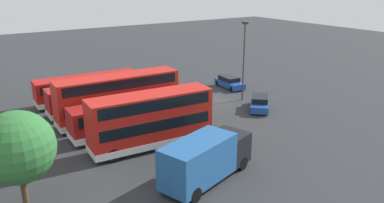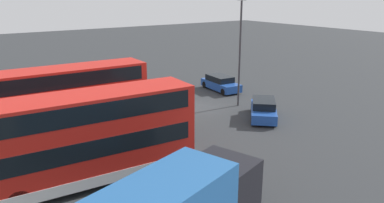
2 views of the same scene
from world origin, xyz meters
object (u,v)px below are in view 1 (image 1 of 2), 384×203
Objects in this scene: bus_single_deck_fourth at (106,95)px; bus_single_deck_fifth at (88,88)px; bus_double_decker_third at (118,97)px; waste_bin_yellow at (201,108)px; bus_double_decker_near_end at (151,119)px; box_truck_blue at (206,158)px; car_hatchback_silver at (260,103)px; bus_single_deck_second at (131,115)px; car_small_green at (229,82)px; lamp_post_tall at (244,56)px.

bus_single_deck_fourth and bus_single_deck_fifth have the same top height.
bus_double_decker_third reaches higher than waste_bin_yellow.
bus_double_decker_near_end is 7.00m from box_truck_blue.
car_hatchback_silver is at bearing -109.65° from bus_double_decker_third.
bus_double_decker_near_end is at bearing 4.25° from box_truck_blue.
bus_single_deck_second reaches higher than car_hatchback_silver.
car_small_green is 9.97m from waste_bin_yellow.
bus_single_deck_second is 14.04m from car_hatchback_silver.
waste_bin_yellow is (4.80, -8.25, -1.97)m from bus_double_decker_near_end.
lamp_post_tall is (-5.04, -14.19, 3.45)m from bus_single_deck_fourth.
bus_double_decker_near_end is 7.01m from bus_double_decker_third.
car_hatchback_silver is at bearing -55.94° from box_truck_blue.
lamp_post_tall is at bearing -95.46° from bus_double_decker_third.
bus_double_decker_third is 1.51× the size of box_truck_blue.
bus_single_deck_fourth is at bearing -2.91° from bus_single_deck_second.
lamp_post_tall is (3.53, -0.63, 4.37)m from car_hatchback_silver.
lamp_post_tall reaches higher than bus_double_decker_near_end.
bus_single_deck_fourth is at bearing -1.87° from bus_double_decker_near_end.
lamp_post_tall is (5.64, -14.54, 2.63)m from bus_double_decker_near_end.
car_small_green is at bearing -55.87° from waste_bin_yellow.
box_truck_blue is at bearing -178.04° from bus_single_deck_fifth.
car_small_green is at bearing -57.80° from bus_double_decker_near_end.
bus_single_deck_fourth reaches higher than car_hatchback_silver.
car_small_green is at bearing -104.22° from bus_single_deck_fifth.
car_small_green is at bearing -17.40° from car_hatchback_silver.
bus_single_deck_fifth is (7.63, 0.42, -0.83)m from bus_double_decker_third.
box_truck_blue is (-17.62, -0.17, 0.08)m from bus_single_deck_fourth.
bus_double_decker_near_end is 2.26× the size of car_small_green.
box_truck_blue is at bearing 131.90° from lamp_post_tall.
bus_single_deck_fourth is (3.67, -0.15, -0.83)m from bus_double_decker_third.
bus_double_decker_near_end is 19.58m from car_small_green.
bus_double_decker_third is 2.72× the size of car_hatchback_silver.
lamp_post_tall is at bearing -48.10° from box_truck_blue.
bus_single_deck_second is 10.85m from bus_single_deck_fifth.
waste_bin_yellow is at bearing -126.63° from bus_single_deck_fourth.
bus_single_deck_fourth is 1.05× the size of bus_single_deck_fifth.
lamp_post_tall is (-4.76, 1.97, 4.37)m from car_small_green.
car_hatchback_silver is 0.96× the size of car_small_green.
bus_double_decker_third is at bearing 101.72° from car_small_green.
box_truck_blue is 8.32× the size of waste_bin_yellow.
bus_double_decker_near_end is 3.87m from bus_single_deck_second.
bus_single_deck_second is at bearing 0.03° from bus_double_decker_near_end.
waste_bin_yellow is at bearing 124.13° from car_small_green.
bus_single_deck_fourth is 2.74× the size of car_hatchback_silver.
box_truck_blue reaches higher than car_hatchback_silver.
lamp_post_tall reaches higher than bus_double_decker_third.
box_truck_blue is at bearing -178.68° from bus_double_decker_third.
bus_double_decker_third is (3.23, -0.20, 0.83)m from bus_single_deck_second.
waste_bin_yellow is (-0.84, 6.29, -4.60)m from lamp_post_tall.
waste_bin_yellow is (-2.21, -8.06, -1.98)m from bus_double_decker_third.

